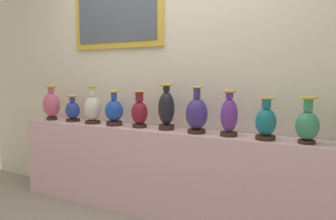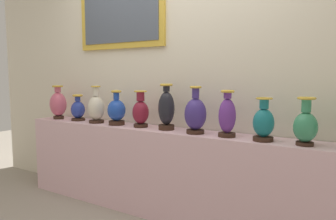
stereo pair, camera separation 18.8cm
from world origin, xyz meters
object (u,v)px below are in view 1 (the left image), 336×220
at_px(vase_indigo, 197,114).
at_px(vase_violet, 229,115).
at_px(vase_burgundy, 139,112).
at_px(vase_jade, 307,124).
at_px(vase_cobalt, 73,110).
at_px(vase_rose, 51,104).
at_px(vase_sapphire, 114,111).
at_px(vase_onyx, 166,109).
at_px(vase_teal, 266,122).
at_px(vase_ivory, 92,108).

bearing_deg(vase_indigo, vase_violet, 0.15).
height_order(vase_burgundy, vase_jade, vase_burgundy).
height_order(vase_cobalt, vase_burgundy, vase_burgundy).
bearing_deg(vase_rose, vase_sapphire, 0.73).
bearing_deg(vase_rose, vase_onyx, 1.12).
xyz_separation_m(vase_violet, vase_teal, (0.29, -0.01, -0.03)).
bearing_deg(vase_teal, vase_violet, 177.31).
distance_m(vase_onyx, vase_violet, 0.59).
distance_m(vase_rose, vase_jade, 2.59).
bearing_deg(vase_rose, vase_indigo, -0.10).
bearing_deg(vase_teal, vase_sapphire, 178.95).
bearing_deg(vase_sapphire, vase_ivory, -179.20).
height_order(vase_sapphire, vase_violet, vase_violet).
bearing_deg(vase_onyx, vase_indigo, -5.70).
height_order(vase_onyx, vase_jade, vase_onyx).
distance_m(vase_ivory, vase_burgundy, 0.56).
xyz_separation_m(vase_cobalt, vase_ivory, (0.29, -0.02, 0.03)).
xyz_separation_m(vase_cobalt, vase_burgundy, (0.85, -0.00, 0.03)).
height_order(vase_rose, vase_indigo, vase_indigo).
distance_m(vase_cobalt, vase_indigo, 1.45).
distance_m(vase_cobalt, vase_teal, 2.02).
relative_size(vase_rose, vase_sapphire, 1.10).
height_order(vase_sapphire, vase_indigo, vase_indigo).
xyz_separation_m(vase_burgundy, vase_indigo, (0.59, -0.03, 0.02)).
bearing_deg(vase_teal, vase_burgundy, 178.06).
relative_size(vase_sapphire, vase_jade, 1.01).
height_order(vase_rose, vase_onyx, vase_onyx).
bearing_deg(vase_jade, vase_rose, 179.63).
relative_size(vase_ivory, vase_sapphire, 1.12).
bearing_deg(vase_rose, vase_teal, -0.39).
bearing_deg(vase_sapphire, vase_onyx, 1.70).
height_order(vase_cobalt, vase_jade, vase_jade).
bearing_deg(vase_violet, vase_indigo, -179.85).
bearing_deg(vase_burgundy, vase_ivory, -178.31).
xyz_separation_m(vase_sapphire, vase_burgundy, (0.29, 0.01, 0.01)).
bearing_deg(vase_rose, vase_violet, -0.06).
height_order(vase_rose, vase_violet, vase_rose).
height_order(vase_rose, vase_ivory, vase_ivory).
bearing_deg(vase_ivory, vase_burgundy, 1.69).
distance_m(vase_burgundy, vase_onyx, 0.29).
xyz_separation_m(vase_ivory, vase_burgundy, (0.56, 0.02, -0.01)).
bearing_deg(vase_teal, vase_ivory, 179.24).
xyz_separation_m(vase_cobalt, vase_sapphire, (0.56, -0.02, 0.02)).
bearing_deg(vase_sapphire, vase_cobalt, 178.27).
distance_m(vase_teal, vase_jade, 0.29).
bearing_deg(vase_burgundy, vase_teal, -1.94).
bearing_deg(vase_ivory, vase_rose, -179.30).
bearing_deg(vase_cobalt, vase_indigo, -1.22).
bearing_deg(vase_sapphire, vase_violet, -0.64).
bearing_deg(vase_violet, vase_jade, -1.42).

